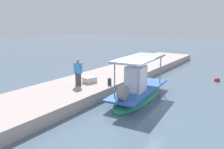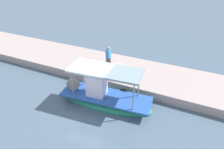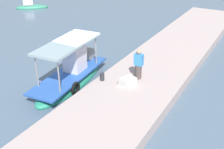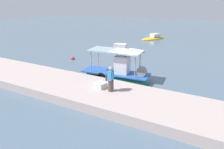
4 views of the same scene
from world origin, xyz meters
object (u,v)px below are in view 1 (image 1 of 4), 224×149
Objects in this scene: mooring_bollard at (109,82)px; cargo_crate at (90,80)px; main_fishing_boat at (138,91)px; marker_buoy at (217,80)px; fisherman_near_bollard at (78,73)px.

cargo_crate is at bearing -78.59° from mooring_bollard.
mooring_bollard is at bearing -84.15° from main_fishing_boat.
mooring_bollard is (0.20, -1.95, 0.36)m from main_fishing_boat.
mooring_bollard is 0.55× the size of cargo_crate.
main_fishing_boat is at bearing -23.83° from marker_buoy.
main_fishing_boat reaches higher than marker_buoy.
marker_buoy is at bearing 156.17° from main_fishing_boat.
main_fishing_boat reaches higher than fisherman_near_bollard.
marker_buoy is (-7.17, 3.17, -0.37)m from main_fishing_boat.
main_fishing_boat reaches higher than cargo_crate.
main_fishing_boat is 3.40m from cargo_crate.
cargo_crate reaches higher than marker_buoy.
cargo_crate is at bearing -81.82° from main_fishing_boat.
main_fishing_boat is 14.29× the size of mooring_bollard.
main_fishing_boat is 14.29× the size of marker_buoy.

